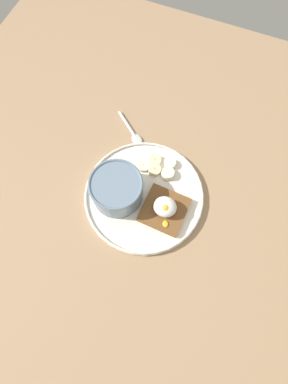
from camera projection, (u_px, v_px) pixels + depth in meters
The scene contains 11 objects.
ground_plane at pixel (144, 198), 70.51cm from camera, with size 120.00×120.00×2.00cm, color #9D7B59.
plate at pixel (144, 195), 68.83cm from camera, with size 27.47×27.47×1.60cm.
oatmeal_bowl at pixel (117, 189), 65.48cm from camera, with size 11.72×11.72×6.75cm.
toast_slice at pixel (164, 210), 66.51cm from camera, with size 9.86×9.86×1.48cm.
poached_egg at pixel (165, 207), 64.23cm from camera, with size 5.11×6.38×3.57cm.
banana_slice_front at pixel (156, 170), 70.09cm from camera, with size 3.44×3.40×1.45cm.
banana_slice_left at pixel (143, 165), 70.77cm from camera, with size 4.44×4.43×1.08cm.
banana_slice_back at pixel (168, 174), 69.73cm from camera, with size 4.53×4.49×1.77cm.
banana_slice_right at pixel (155, 160), 71.07cm from camera, with size 4.27×4.28×1.55cm.
banana_slice_inner at pixel (170, 163), 70.75cm from camera, with size 4.09×4.09×1.45cm.
spoon at pixel (132, 133), 75.21cm from camera, with size 9.76×8.20×0.80cm.
Camera 1 is at (8.89, -21.87, 67.46)cm, focal length 28.00 mm.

